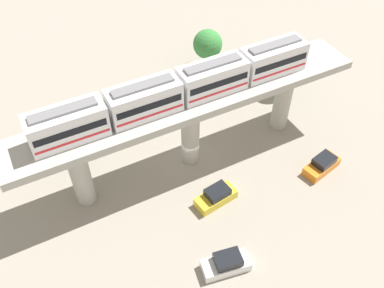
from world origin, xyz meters
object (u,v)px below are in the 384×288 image
Objects in this scene: parked_car_white at (226,264)px; tree_near_viaduct at (285,68)px; train at (179,89)px; parked_car_yellow at (216,196)px; tree_mid_lot at (208,44)px; parked_car_orange at (322,165)px; tree_far_corner at (66,132)px.

tree_near_viaduct is (-18.12, 19.09, 2.77)m from parked_car_white.
tree_near_viaduct is (-5.21, 16.98, -6.53)m from train.
parked_car_yellow is (6.23, 0.74, -9.30)m from train.
tree_mid_lot reaches higher than parked_car_white.
tree_near_viaduct is (-11.44, 16.24, 2.77)m from parked_car_yellow.
tree_mid_lot reaches higher than parked_car_orange.
train is 5.27× the size of tree_near_viaduct.
tree_near_viaduct reaches higher than parked_car_white.
train reaches higher than parked_car_yellow.
parked_car_orange is 22.48m from tree_mid_lot.
parked_car_yellow is 0.81× the size of tree_mid_lot.
tree_near_viaduct is 10.87m from tree_mid_lot.
tree_mid_lot reaches higher than tree_far_corner.
parked_car_orange is at bearing 3.80° from tree_mid_lot.
train is 13.91m from tree_far_corner.
tree_near_viaduct is at bearing 117.63° from parked_car_yellow.
tree_mid_lot is at bearing -148.10° from tree_near_viaduct.
tree_far_corner is (-14.62, -22.83, 2.59)m from parked_car_orange.
parked_car_yellow is at bearing -109.75° from parked_car_orange.
parked_car_yellow is 0.84× the size of tree_near_viaduct.
tree_near_viaduct is at bearing 149.74° from parked_car_orange.
parked_car_orange is 0.83× the size of tree_mid_lot.
train reaches higher than tree_far_corner.
tree_far_corner is at bearing -70.29° from tree_mid_lot.
tree_near_viaduct is (-13.04, 4.26, 2.77)m from parked_car_orange.
parked_car_orange is at bearing -18.11° from tree_near_viaduct.
parked_car_orange and parked_car_white have the same top height.
parked_car_yellow is 0.98× the size of parked_car_orange.
tree_near_viaduct is at bearing 143.98° from parked_car_white.
tree_far_corner is (-1.58, -27.09, -0.18)m from tree_near_viaduct.
tree_far_corner is (-6.79, -10.11, -6.71)m from train.
tree_mid_lot reaches higher than tree_near_viaduct.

